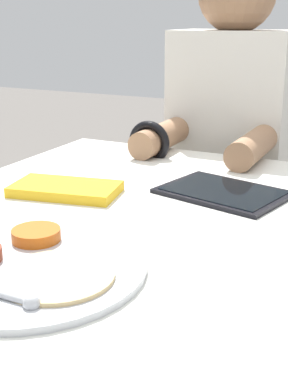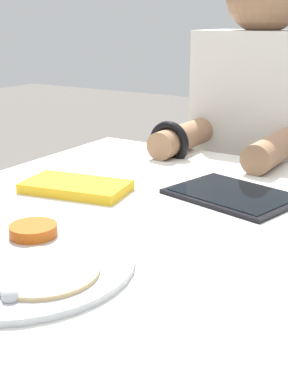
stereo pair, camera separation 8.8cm
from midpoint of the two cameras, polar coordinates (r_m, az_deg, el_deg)
name	(u,v)px [view 1 (the left image)]	position (r m, az deg, el deg)	size (l,w,h in m)	color
thali_tray	(30,266)	(0.77, -15.34, -7.66)	(0.32, 0.32, 0.03)	#B7BABF
red_notebook	(66,190)	(1.07, -10.69, 0.19)	(0.23, 0.15, 0.02)	silver
tablet_device	(223,192)	(1.06, 6.14, -0.05)	(0.27, 0.22, 0.01)	black
person_diner	(226,186)	(1.58, 7.23, 0.65)	(0.34, 0.44, 1.23)	black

